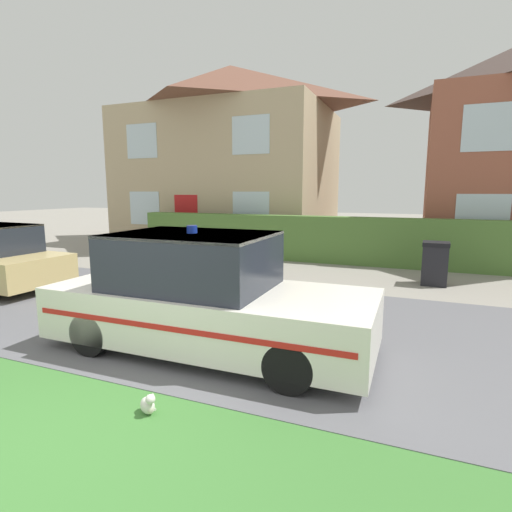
% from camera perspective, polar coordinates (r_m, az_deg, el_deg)
% --- Properties ---
extents(ground_plane, '(80.00, 80.00, 0.00)m').
position_cam_1_polar(ground_plane, '(4.43, -27.13, -22.18)').
color(ground_plane, gray).
extents(road_strip, '(28.00, 5.31, 0.01)m').
position_cam_1_polar(road_strip, '(7.14, -3.86, -9.00)').
color(road_strip, '#5B5B60').
rests_on(road_strip, ground).
extents(lawn_verge, '(28.00, 1.87, 0.01)m').
position_cam_1_polar(lawn_verge, '(4.50, -25.92, -21.57)').
color(lawn_verge, '#3D7533').
rests_on(lawn_verge, ground).
extents(garden_hedge, '(13.26, 0.53, 1.46)m').
position_cam_1_polar(garden_hedge, '(12.78, 10.04, 2.33)').
color(garden_hedge, '#4C7233').
rests_on(garden_hedge, ground).
extents(police_car, '(4.57, 1.84, 1.76)m').
position_cam_1_polar(police_car, '(5.70, -7.36, -5.79)').
color(police_car, black).
rests_on(police_car, road_strip).
extents(cat, '(0.24, 0.26, 0.25)m').
position_cam_1_polar(cat, '(4.45, -15.14, -19.80)').
color(cat, silver).
rests_on(cat, ground).
extents(house_left, '(8.76, 6.72, 7.54)m').
position_cam_1_polar(house_left, '(18.17, -3.59, 14.29)').
color(house_left, tan).
rests_on(house_left, ground).
extents(wheelie_bin, '(0.62, 0.59, 1.04)m').
position_cam_1_polar(wheelie_bin, '(10.50, 24.18, -0.96)').
color(wheelie_bin, black).
rests_on(wheelie_bin, ground).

